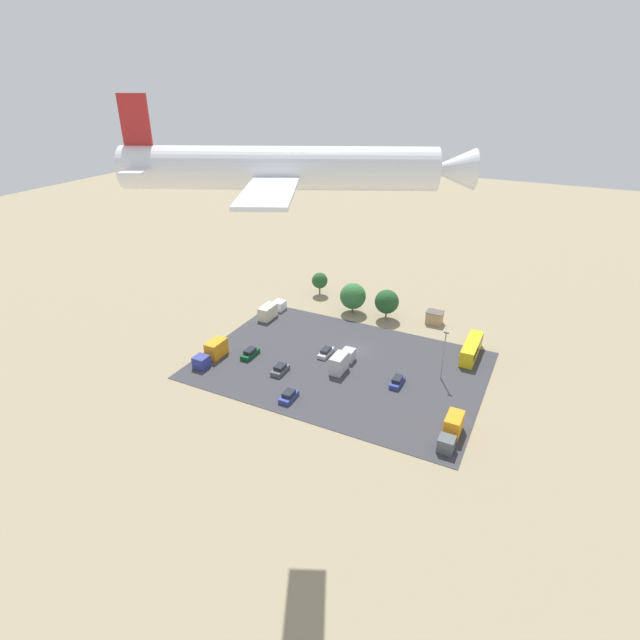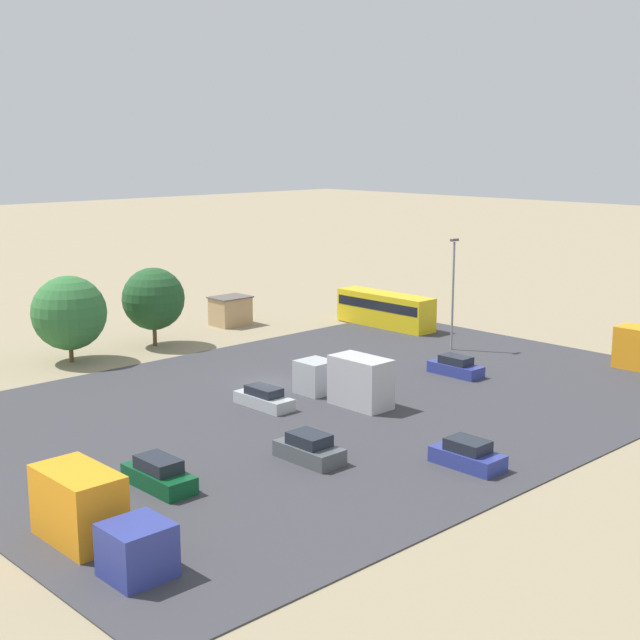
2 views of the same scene
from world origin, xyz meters
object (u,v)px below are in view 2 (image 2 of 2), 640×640
at_px(parked_car_1, 159,475).
at_px(parked_truck_3, 347,380).
at_px(bus, 385,308).
at_px(parked_car_0, 264,398).
at_px(parked_car_2, 309,449).
at_px(shed_building, 230,311).
at_px(parked_car_4, 456,367).
at_px(parked_truck_1, 94,517).
at_px(parked_car_3, 468,455).

xyz_separation_m(parked_car_1, parked_truck_3, (-18.16, -4.10, 0.88)).
xyz_separation_m(bus, parked_car_0, (26.10, 12.56, -1.16)).
bearing_deg(parked_car_1, bus, 26.72).
distance_m(parked_car_2, parked_truck_3, 11.80).
height_order(parked_car_2, parked_truck_3, parked_truck_3).
bearing_deg(shed_building, bus, 132.90).
distance_m(bus, parked_car_1, 44.11).
relative_size(shed_building, bus, 0.35).
relative_size(shed_building, parked_car_4, 0.86).
height_order(shed_building, bus, bus).
distance_m(parked_car_0, parked_car_1, 15.15).
distance_m(parked_car_0, parked_car_2, 10.91).
height_order(parked_car_1, parked_car_2, parked_car_1).
xyz_separation_m(shed_building, bus, (-10.40, 11.19, 0.40)).
bearing_deg(parked_car_0, parked_truck_3, 146.91).
distance_m(shed_building, parked_car_0, 28.48).
bearing_deg(parked_car_1, parked_truck_1, -145.70).
distance_m(parked_car_0, parked_truck_1, 22.51).
height_order(bus, parked_car_1, bus).
xyz_separation_m(bus, parked_car_3, (25.25, 29.08, -1.10)).
bearing_deg(parked_car_3, parked_car_2, -49.76).
xyz_separation_m(parked_car_2, parked_truck_3, (-9.75, -6.59, 0.89)).
relative_size(bus, parked_car_3, 2.62).
bearing_deg(parked_truck_1, parked_car_2, -173.45).
bearing_deg(parked_truck_3, parked_car_0, 146.91).
relative_size(parked_car_2, parked_car_3, 1.00).
distance_m(shed_building, parked_car_3, 42.93).
bearing_deg(parked_car_3, parked_truck_3, -106.78).
xyz_separation_m(bus, parked_car_4, (9.89, 16.32, -1.12)).
relative_size(parked_car_0, parked_car_1, 1.02).
bearing_deg(parked_truck_3, parked_car_4, -2.98).
relative_size(parked_car_1, parked_car_3, 1.11).
relative_size(parked_car_2, parked_car_4, 0.95).
bearing_deg(parked_car_3, shed_building, -110.24).
height_order(parked_car_1, parked_car_4, parked_car_1).
bearing_deg(parked_car_3, bus, -130.97).
distance_m(parked_car_1, parked_car_4, 29.71).
distance_m(parked_car_0, parked_car_4, 16.64).
relative_size(bus, parked_car_4, 2.47).
height_order(parked_car_0, parked_car_3, parked_car_3).
bearing_deg(parked_truck_1, shed_building, -134.92).
distance_m(shed_building, parked_truck_1, 49.68).
bearing_deg(parked_car_4, parked_truck_3, 177.02).
height_order(shed_building, parked_car_0, shed_building).
xyz_separation_m(parked_truck_1, parked_truck_3, (-24.25, -8.25, 0.05)).
xyz_separation_m(parked_car_1, parked_truck_1, (6.09, 4.15, 0.83)).
bearing_deg(parked_car_2, parked_car_3, 130.24).
bearing_deg(parked_car_0, parked_car_1, 28.70).
xyz_separation_m(parked_car_0, parked_car_1, (13.29, 7.28, 0.09)).
height_order(parked_car_3, parked_truck_1, parked_truck_1).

